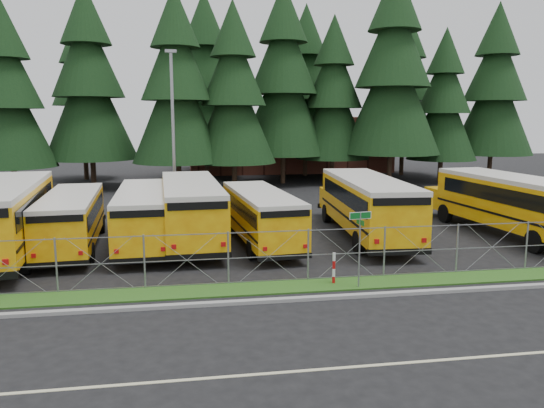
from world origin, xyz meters
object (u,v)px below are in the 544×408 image
at_px(bus_2, 144,217).
at_px(bus_6, 365,207).
at_px(bus_0, 6,219).
at_px(bus_4, 259,217).
at_px(bus_3, 191,211).
at_px(light_standard, 173,126).
at_px(bus_east, 509,206).
at_px(street_sign, 360,233).
at_px(bus_1, 72,221).
at_px(striped_bollard, 334,269).

xyz_separation_m(bus_2, bus_6, (11.06, 0.00, 0.18)).
height_order(bus_0, bus_4, bus_0).
distance_m(bus_3, light_standard, 8.85).
relative_size(bus_3, bus_east, 0.97).
relative_size(bus_east, street_sign, 4.22).
bearing_deg(bus_2, bus_east, -4.94).
bearing_deg(bus_2, bus_6, -2.03).
bearing_deg(street_sign, bus_0, 153.14).
bearing_deg(street_sign, bus_6, 69.61).
distance_m(bus_1, bus_east, 21.77).
xyz_separation_m(bus_east, light_standard, (-17.19, 9.29, 3.95)).
bearing_deg(light_standard, striped_bollard, -69.01).
distance_m(bus_6, light_standard, 13.44).
bearing_deg(striped_bollard, light_standard, 110.99).
bearing_deg(bus_4, bus_0, 175.95).
relative_size(bus_1, bus_4, 1.00).
relative_size(bus_1, bus_3, 0.86).
bearing_deg(street_sign, bus_4, 109.37).
relative_size(bus_0, light_standard, 1.22).
xyz_separation_m(bus_1, bus_2, (3.26, 0.20, 0.06)).
bearing_deg(light_standard, bus_3, -83.36).
xyz_separation_m(bus_2, bus_east, (18.49, -0.94, 0.19)).
relative_size(bus_0, bus_1, 1.25).
relative_size(bus_0, bus_east, 1.05).
relative_size(bus_east, striped_bollard, 9.89).
distance_m(bus_0, bus_2, 6.00).
bearing_deg(light_standard, bus_east, -28.39).
bearing_deg(bus_3, bus_4, -20.78).
bearing_deg(striped_bollard, bus_6, 63.21).
bearing_deg(bus_2, light_standard, 79.11).
distance_m(bus_3, bus_east, 16.34).
distance_m(bus_2, striped_bollard, 10.43).
bearing_deg(striped_bollard, street_sign, -37.24).
bearing_deg(bus_1, bus_0, -170.45).
bearing_deg(street_sign, bus_east, 34.03).
height_order(bus_0, striped_bollard, bus_0).
bearing_deg(light_standard, bus_2, -98.85).
relative_size(street_sign, striped_bollard, 2.34).
distance_m(bus_2, bus_east, 18.51).
bearing_deg(bus_6, bus_1, -175.68).
xyz_separation_m(bus_1, striped_bollard, (10.60, -7.17, -0.70)).
distance_m(bus_0, bus_3, 8.26).
height_order(bus_1, bus_2, bus_2).
height_order(bus_1, street_sign, street_sign).
relative_size(bus_2, street_sign, 3.70).
xyz_separation_m(street_sign, striped_bollard, (-0.77, 0.58, -1.43)).
xyz_separation_m(bus_0, bus_4, (11.43, 0.28, -0.33)).
xyz_separation_m(bus_4, street_sign, (2.60, -7.39, 0.74)).
xyz_separation_m(bus_6, light_standard, (-9.76, 8.35, 3.96)).
relative_size(bus_0, bus_4, 1.25).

